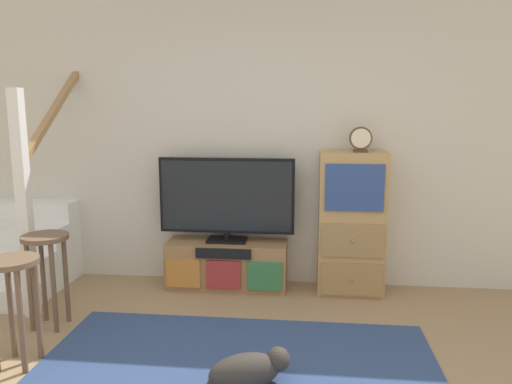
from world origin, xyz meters
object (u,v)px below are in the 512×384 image
media_console (227,265)px  side_cabinet (351,224)px  dog (249,370)px  desk_clock (361,139)px  television (227,198)px  bar_stool_near (13,287)px  bar_stool_far (46,259)px

media_console → side_cabinet: side_cabinet is taller
media_console → dog: media_console is taller
side_cabinet → desk_clock: (0.05, -0.01, 0.75)m
side_cabinet → media_console: bearing=-179.5°
media_console → side_cabinet: 1.20m
television → dog: television is taller
dog → desk_clock: bearing=64.6°
side_cabinet → bar_stool_near: bearing=-145.8°
media_console → bar_stool_near: 1.91m
side_cabinet → dog: (-0.72, -1.64, -0.52)m
media_console → bar_stool_far: bar_stool_far is taller
desk_clock → dog: 2.20m
television → dog: bearing=-76.2°
desk_clock → dog: (-0.77, -1.62, -1.27)m
side_cabinet → dog: bearing=-113.7°
bar_stool_far → dog: bearing=-22.7°
bar_stool_far → television: bearing=39.0°
media_console → television: 0.63m
side_cabinet → desk_clock: bearing=-16.2°
media_console → television: size_ratio=0.89×
side_cabinet → bar_stool_far: 2.53m
desk_clock → dog: desk_clock is taller
bar_stool_near → dog: bar_stool_near is taller
dog → media_console: bearing=104.0°
bar_stool_near → desk_clock: bearing=33.3°
side_cabinet → bar_stool_near: size_ratio=1.77×
side_cabinet → bar_stool_far: size_ratio=1.77×
desk_clock → dog: size_ratio=0.43×
side_cabinet → bar_stool_far: (-2.34, -0.96, -0.10)m
bar_stool_near → dog: (1.53, -0.11, -0.42)m
desk_clock → bar_stool_near: size_ratio=0.31×
television → side_cabinet: (1.13, -0.01, -0.21)m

